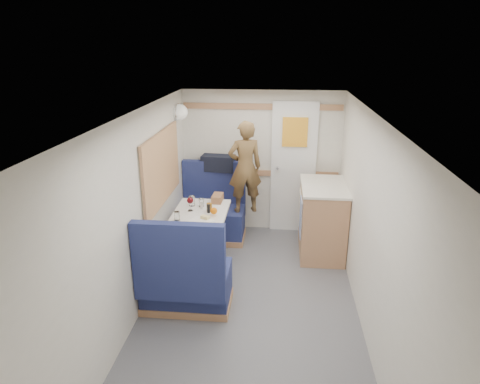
# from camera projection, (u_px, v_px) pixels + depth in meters

# --- Properties ---
(floor) EXTENTS (4.50, 4.50, 0.00)m
(floor) POSITION_uv_depth(u_px,v_px,m) (248.00, 320.00, 4.23)
(floor) COLOR #515156
(floor) RESTS_ON ground
(ceiling) EXTENTS (4.50, 4.50, 0.00)m
(ceiling) POSITION_uv_depth(u_px,v_px,m) (250.00, 118.00, 3.57)
(ceiling) COLOR silver
(ceiling) RESTS_ON wall_back
(wall_back) EXTENTS (2.20, 0.02, 2.00)m
(wall_back) POSITION_uv_depth(u_px,v_px,m) (261.00, 162.00, 6.01)
(wall_back) COLOR silver
(wall_back) RESTS_ON floor
(wall_left) EXTENTS (0.02, 4.50, 2.00)m
(wall_left) POSITION_uv_depth(u_px,v_px,m) (132.00, 223.00, 4.00)
(wall_left) COLOR silver
(wall_left) RESTS_ON floor
(wall_right) EXTENTS (0.02, 4.50, 2.00)m
(wall_right) POSITION_uv_depth(u_px,v_px,m) (372.00, 233.00, 3.80)
(wall_right) COLOR silver
(wall_right) RESTS_ON floor
(oak_trim_low) EXTENTS (2.15, 0.02, 0.08)m
(oak_trim_low) POSITION_uv_depth(u_px,v_px,m) (261.00, 173.00, 6.04)
(oak_trim_low) COLOR #B07E4F
(oak_trim_low) RESTS_ON wall_back
(oak_trim_high) EXTENTS (2.15, 0.02, 0.08)m
(oak_trim_high) POSITION_uv_depth(u_px,v_px,m) (262.00, 107.00, 5.73)
(oak_trim_high) COLOR #B07E4F
(oak_trim_high) RESTS_ON wall_back
(side_window) EXTENTS (0.04, 1.30, 0.72)m
(side_window) POSITION_uv_depth(u_px,v_px,m) (161.00, 168.00, 4.85)
(side_window) COLOR #9CA990
(side_window) RESTS_ON wall_left
(rear_door) EXTENTS (0.62, 0.12, 1.86)m
(rear_door) POSITION_uv_depth(u_px,v_px,m) (293.00, 166.00, 5.95)
(rear_door) COLOR white
(rear_door) RESTS_ON wall_back
(dinette_table) EXTENTS (0.62, 0.92, 0.72)m
(dinette_table) POSITION_uv_depth(u_px,v_px,m) (200.00, 224.00, 5.04)
(dinette_table) COLOR white
(dinette_table) RESTS_ON floor
(bench_far) EXTENTS (0.90, 0.59, 1.05)m
(bench_far) POSITION_uv_depth(u_px,v_px,m) (212.00, 217.00, 5.94)
(bench_far) COLOR #161748
(bench_far) RESTS_ON floor
(bench_near) EXTENTS (0.90, 0.59, 1.05)m
(bench_near) POSITION_uv_depth(u_px,v_px,m) (185.00, 283.00, 4.32)
(bench_near) COLOR #161748
(bench_near) RESTS_ON floor
(ledge) EXTENTS (0.90, 0.14, 0.04)m
(ledge) POSITION_uv_depth(u_px,v_px,m) (214.00, 172.00, 5.99)
(ledge) COLOR #B07E4F
(ledge) RESTS_ON bench_far
(dome_light) EXTENTS (0.20, 0.20, 0.20)m
(dome_light) POSITION_uv_depth(u_px,v_px,m) (180.00, 112.00, 5.48)
(dome_light) COLOR white
(dome_light) RESTS_ON wall_left
(galley_counter) EXTENTS (0.57, 0.92, 0.92)m
(galley_counter) POSITION_uv_depth(u_px,v_px,m) (322.00, 219.00, 5.45)
(galley_counter) COLOR #B07E4F
(galley_counter) RESTS_ON floor
(person) EXTENTS (0.51, 0.41, 1.22)m
(person) POSITION_uv_depth(u_px,v_px,m) (245.00, 167.00, 5.55)
(person) COLOR brown
(person) RESTS_ON bench_far
(duffel_bag) EXTENTS (0.47, 0.26, 0.22)m
(duffel_bag) POSITION_uv_depth(u_px,v_px,m) (218.00, 163.00, 5.94)
(duffel_bag) COLOR black
(duffel_bag) RESTS_ON ledge
(tray) EXTENTS (0.34, 0.38, 0.02)m
(tray) POSITION_uv_depth(u_px,v_px,m) (198.00, 223.00, 4.67)
(tray) COLOR white
(tray) RESTS_ON dinette_table
(orange_fruit) EXTENTS (0.08, 0.08, 0.08)m
(orange_fruit) POSITION_uv_depth(u_px,v_px,m) (214.00, 211.00, 4.88)
(orange_fruit) COLOR orange
(orange_fruit) RESTS_ON tray
(cheese_block) EXTENTS (0.11, 0.09, 0.03)m
(cheese_block) POSITION_uv_depth(u_px,v_px,m) (205.00, 217.00, 4.76)
(cheese_block) COLOR #D7CE7C
(cheese_block) RESTS_ON tray
(wine_glass) EXTENTS (0.08, 0.08, 0.17)m
(wine_glass) POSITION_uv_depth(u_px,v_px,m) (190.00, 201.00, 5.00)
(wine_glass) COLOR white
(wine_glass) RESTS_ON dinette_table
(tumbler_left) EXTENTS (0.06, 0.06, 0.10)m
(tumbler_left) POSITION_uv_depth(u_px,v_px,m) (177.00, 216.00, 4.75)
(tumbler_left) COLOR white
(tumbler_left) RESTS_ON dinette_table
(tumbler_mid) EXTENTS (0.07, 0.07, 0.12)m
(tumbler_mid) POSITION_uv_depth(u_px,v_px,m) (192.00, 201.00, 5.17)
(tumbler_mid) COLOR white
(tumbler_mid) RESTS_ON dinette_table
(tumbler_right) EXTENTS (0.06, 0.06, 0.10)m
(tumbler_right) POSITION_uv_depth(u_px,v_px,m) (201.00, 203.00, 5.15)
(tumbler_right) COLOR white
(tumbler_right) RESTS_ON dinette_table
(beer_glass) EXTENTS (0.06, 0.06, 0.10)m
(beer_glass) POSITION_uv_depth(u_px,v_px,m) (209.00, 207.00, 5.00)
(beer_glass) COLOR #875513
(beer_glass) RESTS_ON dinette_table
(pepper_grinder) EXTENTS (0.04, 0.04, 0.10)m
(pepper_grinder) POSITION_uv_depth(u_px,v_px,m) (209.00, 209.00, 4.96)
(pepper_grinder) COLOR black
(pepper_grinder) RESTS_ON dinette_table
(salt_grinder) EXTENTS (0.04, 0.04, 0.09)m
(salt_grinder) POSITION_uv_depth(u_px,v_px,m) (202.00, 205.00, 5.09)
(salt_grinder) COLOR silver
(salt_grinder) RESTS_ON dinette_table
(bread_loaf) EXTENTS (0.13, 0.23, 0.09)m
(bread_loaf) POSITION_uv_depth(u_px,v_px,m) (217.00, 198.00, 5.31)
(bread_loaf) COLOR brown
(bread_loaf) RESTS_ON dinette_table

